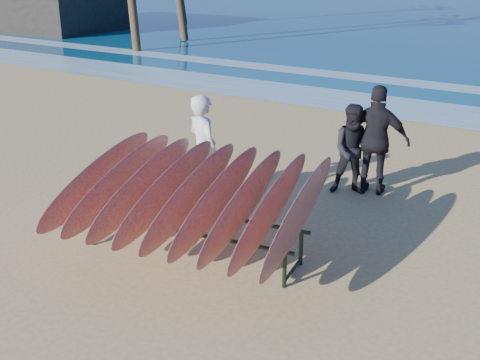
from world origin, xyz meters
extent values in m
plane|color=tan|center=(0.00, 0.00, 0.00)|extent=(120.00, 120.00, 0.00)
plane|color=white|center=(0.00, 10.00, 0.01)|extent=(160.00, 160.00, 0.00)
plane|color=white|center=(0.00, 13.50, 0.01)|extent=(160.00, 160.00, 0.00)
cylinder|color=black|center=(-1.73, -0.47, 0.25)|extent=(0.06, 0.06, 0.50)
cylinder|color=black|center=(1.20, -0.05, 0.25)|extent=(0.06, 0.06, 0.50)
cylinder|color=black|center=(-1.82, 0.17, 0.25)|extent=(0.06, 0.06, 0.50)
cylinder|color=black|center=(1.11, 0.59, 0.25)|extent=(0.06, 0.06, 0.50)
cylinder|color=black|center=(-0.26, -0.26, 0.50)|extent=(3.18, 0.51, 0.06)
cylinder|color=black|center=(-0.36, 0.38, 0.50)|extent=(3.18, 0.51, 0.06)
cylinder|color=black|center=(-1.77, -0.15, 0.08)|extent=(0.14, 0.65, 0.04)
cylinder|color=black|center=(1.16, 0.27, 0.08)|extent=(0.14, 0.65, 0.04)
ellipsoid|color=maroon|center=(-1.84, -0.16, 0.92)|extent=(0.48, 2.84, 1.12)
ellipsoid|color=maroon|center=(-1.46, -0.11, 0.92)|extent=(0.48, 2.84, 1.12)
ellipsoid|color=maroon|center=(-1.08, -0.05, 0.92)|extent=(0.48, 2.84, 1.12)
ellipsoid|color=maroon|center=(-0.69, 0.00, 0.92)|extent=(0.48, 2.84, 1.12)
ellipsoid|color=maroon|center=(-0.31, 0.06, 0.92)|extent=(0.48, 2.84, 1.12)
ellipsoid|color=maroon|center=(0.07, 0.11, 0.92)|extent=(0.48, 2.84, 1.12)
ellipsoid|color=maroon|center=(0.46, 0.17, 0.92)|extent=(0.48, 2.84, 1.12)
ellipsoid|color=maroon|center=(0.84, 0.23, 0.92)|extent=(0.48, 2.84, 1.12)
ellipsoid|color=maroon|center=(1.22, 0.28, 0.92)|extent=(0.48, 2.84, 1.12)
imported|color=silver|center=(-1.26, 1.66, 0.94)|extent=(0.81, 0.69, 1.88)
imported|color=black|center=(0.68, 3.43, 0.80)|extent=(0.97, 0.89, 1.61)
imported|color=black|center=(0.99, 3.66, 0.97)|extent=(1.20, 0.66, 1.93)
camera|label=1|loc=(4.29, -6.02, 4.01)|focal=45.00mm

